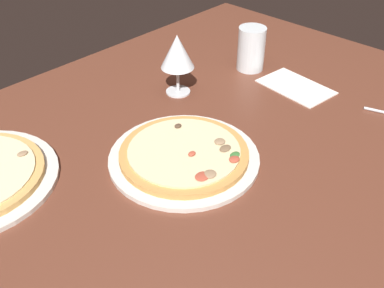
{
  "coord_description": "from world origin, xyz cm",
  "views": [
    {
      "loc": [
        56.32,
        51.35,
        61.77
      ],
      "look_at": [
        2.14,
        0.24,
        7.0
      ],
      "focal_mm": 42.24,
      "sensor_mm": 36.0,
      "label": 1
    }
  ],
  "objects_px": {
    "wine_glass_far": "(177,53)",
    "paper_menu": "(296,87)",
    "water_glass": "(251,51)",
    "pizza_main": "(186,156)"
  },
  "relations": [
    {
      "from": "wine_glass_far",
      "to": "paper_menu",
      "type": "bearing_deg",
      "value": 138.07
    },
    {
      "from": "water_glass",
      "to": "paper_menu",
      "type": "bearing_deg",
      "value": 88.46
    },
    {
      "from": "pizza_main",
      "to": "paper_menu",
      "type": "distance_m",
      "value": 0.42
    },
    {
      "from": "water_glass",
      "to": "paper_menu",
      "type": "distance_m",
      "value": 0.16
    },
    {
      "from": "wine_glass_far",
      "to": "paper_menu",
      "type": "height_order",
      "value": "wine_glass_far"
    },
    {
      "from": "pizza_main",
      "to": "water_glass",
      "type": "bearing_deg",
      "value": -159.31
    },
    {
      "from": "wine_glass_far",
      "to": "water_glass",
      "type": "bearing_deg",
      "value": 167.61
    },
    {
      "from": "pizza_main",
      "to": "paper_menu",
      "type": "xyz_separation_m",
      "value": [
        -0.42,
        -0.01,
        -0.01
      ]
    },
    {
      "from": "paper_menu",
      "to": "water_glass",
      "type": "bearing_deg",
      "value": -84.71
    },
    {
      "from": "wine_glass_far",
      "to": "water_glass",
      "type": "xyz_separation_m",
      "value": [
        -0.23,
        0.05,
        -0.06
      ]
    }
  ]
}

